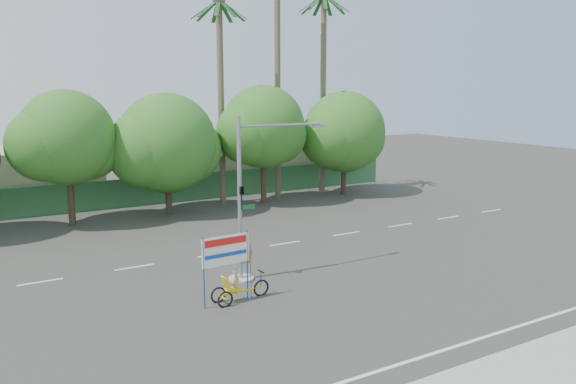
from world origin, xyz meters
TOP-DOWN VIEW (x-y plane):
  - ground at (0.00, 0.00)m, footprint 120.00×120.00m
  - sidewalk_near at (0.00, -7.50)m, footprint 50.00×2.40m
  - fence at (0.00, 21.50)m, footprint 38.00×0.08m
  - building_left at (-10.00, 26.00)m, footprint 12.00×8.00m
  - building_right at (8.00, 26.00)m, footprint 14.00×8.00m
  - tree_left at (-7.05, 18.00)m, footprint 6.66×5.60m
  - tree_center at (-1.05, 18.00)m, footprint 7.62×6.40m
  - tree_right at (5.95, 18.00)m, footprint 6.90×5.80m
  - tree_far_right at (12.95, 18.00)m, footprint 7.38×6.20m
  - palm_tall at (8.00, 19.50)m, footprint 3.73×3.79m
  - palm_mid at (12.00, 19.50)m, footprint 3.73×3.79m
  - palm_short at (3.50, 19.50)m, footprint 3.73×3.79m
  - traffic_signal at (-2.20, 3.98)m, footprint 4.72×1.10m
  - trike_billboard at (-3.87, 1.84)m, footprint 2.85×0.68m

SIDE VIEW (x-z plane):
  - ground at x=0.00m, z-range 0.00..0.00m
  - sidewalk_near at x=0.00m, z-range 0.00..0.12m
  - fence at x=0.00m, z-range 0.00..2.00m
  - trike_billboard at x=-3.87m, z-range -0.27..2.53m
  - building_right at x=8.00m, z-range 0.00..3.60m
  - building_left at x=-10.00m, z-range 0.00..4.00m
  - traffic_signal at x=-2.20m, z-range -0.58..6.42m
  - tree_center at x=-1.05m, z-range 0.54..8.39m
  - tree_far_right at x=12.95m, z-range 0.68..8.61m
  - tree_left at x=-7.05m, z-range 1.02..9.09m
  - tree_right at x=5.95m, z-range 1.06..9.42m
  - palm_short at x=3.50m, z-range 1.64..16.09m
  - palm_mid at x=12.00m, z-range 1.67..17.12m
  - palm_tall at x=8.00m, z-range 1.74..19.19m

